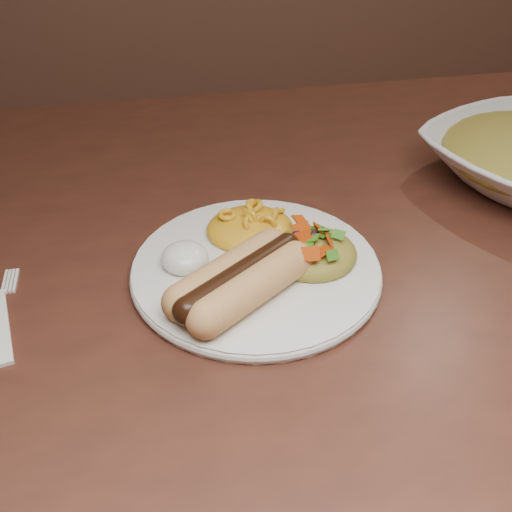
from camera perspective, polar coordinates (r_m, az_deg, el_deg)
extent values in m
cube|color=#4A2316|center=(0.63, 1.94, -1.64)|extent=(1.60, 0.90, 0.04)
cylinder|color=silver|center=(0.59, 0.00, -1.27)|extent=(0.26, 0.26, 0.01)
cylinder|color=#E18F60|center=(0.53, -1.18, -3.35)|extent=(0.11, 0.09, 0.03)
cylinder|color=#E18F60|center=(0.55, -1.77, -1.24)|extent=(0.11, 0.09, 0.03)
cylinder|color=#391C0B|center=(0.54, -1.49, -1.93)|extent=(0.12, 0.09, 0.03)
ellipsoid|color=orange|center=(0.62, -0.58, 3.66)|extent=(0.10, 0.09, 0.04)
ellipsoid|color=white|center=(0.58, -6.84, 0.31)|extent=(0.06, 0.06, 0.03)
ellipsoid|color=orange|center=(0.59, 5.42, 0.63)|extent=(0.09, 0.08, 0.03)
cube|color=white|center=(0.58, -23.17, -6.16)|extent=(0.05, 0.14, 0.00)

